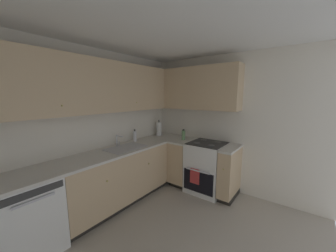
% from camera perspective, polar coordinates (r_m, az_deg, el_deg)
% --- Properties ---
extents(wall_back, '(4.00, 0.05, 2.43)m').
position_cam_1_polar(wall_back, '(3.04, -26.00, -1.41)').
color(wall_back, silver).
rests_on(wall_back, ground_plane).
extents(wall_right, '(0.05, 3.18, 2.43)m').
position_cam_1_polar(wall_right, '(3.54, 18.24, 0.47)').
color(wall_right, silver).
rests_on(wall_right, ground_plane).
extents(ceiling, '(4.00, 3.18, 0.05)m').
position_cam_1_polar(ceiling, '(1.89, -2.72, 31.93)').
color(ceiling, white).
extents(dishwasher, '(0.60, 0.63, 0.85)m').
position_cam_1_polar(dishwasher, '(2.74, -37.01, -21.09)').
color(dishwasher, white).
rests_on(dishwasher, ground_plane).
extents(lower_cabinets_back, '(1.83, 0.62, 0.85)m').
position_cam_1_polar(lower_cabinets_back, '(3.22, -15.09, -14.84)').
color(lower_cabinets_back, tan).
rests_on(lower_cabinets_back, ground_plane).
extents(countertop_back, '(3.03, 0.60, 0.03)m').
position_cam_1_polar(countertop_back, '(3.07, -15.44, -7.36)').
color(countertop_back, beige).
rests_on(countertop_back, lower_cabinets_back).
extents(lower_cabinets_right, '(0.62, 1.19, 0.85)m').
position_cam_1_polar(lower_cabinets_right, '(3.61, 9.45, -11.97)').
color(lower_cabinets_right, tan).
rests_on(lower_cabinets_right, ground_plane).
extents(countertop_right, '(0.60, 1.19, 0.03)m').
position_cam_1_polar(countertop_right, '(3.47, 9.62, -5.22)').
color(countertop_right, beige).
rests_on(countertop_right, lower_cabinets_right).
extents(oven_range, '(0.68, 0.62, 1.04)m').
position_cam_1_polar(oven_range, '(3.56, 11.61, -11.98)').
color(oven_range, white).
rests_on(oven_range, ground_plane).
extents(upper_cabinets_back, '(2.71, 0.34, 0.76)m').
position_cam_1_polar(upper_cabinets_back, '(2.97, -20.44, 11.09)').
color(upper_cabinets_back, tan).
extents(upper_cabinets_right, '(0.32, 1.74, 0.76)m').
position_cam_1_polar(upper_cabinets_right, '(3.61, 7.49, 11.15)').
color(upper_cabinets_right, tan).
extents(sink, '(0.63, 0.40, 0.10)m').
position_cam_1_polar(sink, '(3.16, -12.57, -7.20)').
color(sink, '#B7B7BC').
rests_on(sink, countertop_back).
extents(faucet, '(0.07, 0.16, 0.19)m').
position_cam_1_polar(faucet, '(3.28, -14.95, -3.92)').
color(faucet, silver).
rests_on(faucet, countertop_back).
extents(soap_bottle, '(0.06, 0.06, 0.22)m').
position_cam_1_polar(soap_bottle, '(3.53, -10.01, -3.04)').
color(soap_bottle, silver).
rests_on(soap_bottle, countertop_back).
extents(paper_towel_roll, '(0.11, 0.11, 0.34)m').
position_cam_1_polar(paper_towel_roll, '(3.99, -2.76, -0.87)').
color(paper_towel_roll, white).
rests_on(paper_towel_roll, countertop_back).
extents(oil_bottle, '(0.07, 0.07, 0.20)m').
position_cam_1_polar(oil_bottle, '(3.61, 4.71, -2.72)').
color(oil_bottle, '#729E66').
rests_on(oil_bottle, countertop_right).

